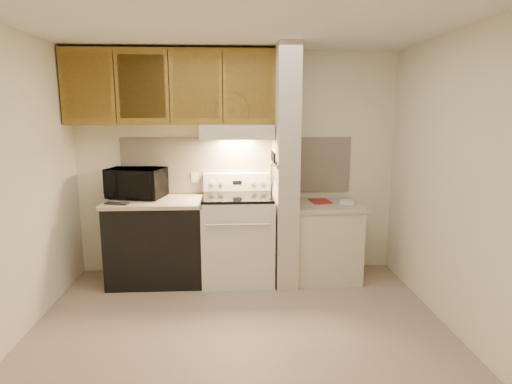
{
  "coord_description": "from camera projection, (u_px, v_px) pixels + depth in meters",
  "views": [
    {
      "loc": [
        -0.05,
        -3.35,
        1.85
      ],
      "look_at": [
        0.18,
        0.75,
        1.06
      ],
      "focal_mm": 30.0,
      "sensor_mm": 36.0,
      "label": 1
    }
  ],
  "objects": [
    {
      "name": "oven_handle",
      "position": [
        238.0,
        225.0,
        4.28
      ],
      "size": [
        0.65,
        0.02,
        0.02
      ],
      "primitive_type": "cylinder",
      "rotation": [
        0.0,
        1.57,
        0.0
      ],
      "color": "silver",
      "rests_on": "range_body"
    },
    {
      "name": "dishwasher_front",
      "position": [
        157.0,
        242.0,
        4.65
      ],
      "size": [
        1.0,
        0.63,
        0.87
      ],
      "primitive_type": "cube",
      "color": "black",
      "rests_on": "floor"
    },
    {
      "name": "knife_blade_d",
      "position": [
        272.0,
        170.0,
        4.58
      ],
      "size": [
        0.01,
        0.04,
        0.16
      ],
      "primitive_type": "cube",
      "color": "silver",
      "rests_on": "knife_strip"
    },
    {
      "name": "pillar_trim",
      "position": [
        274.0,
        163.0,
        4.54
      ],
      "size": [
        0.01,
        0.7,
        0.04
      ],
      "primitive_type": "cube",
      "color": "olive",
      "rests_on": "partition_pillar"
    },
    {
      "name": "cab_door_c",
      "position": [
        196.0,
        87.0,
        4.36
      ],
      "size": [
        0.46,
        0.01,
        0.63
      ],
      "primitive_type": "cube",
      "color": "olive",
      "rests_on": "upper_cabinets"
    },
    {
      "name": "range_knob_right_inner",
      "position": [
        253.0,
        182.0,
        4.81
      ],
      "size": [
        0.05,
        0.02,
        0.05
      ],
      "primitive_type": "cylinder",
      "rotation": [
        1.57,
        0.0,
        0.0
      ],
      "color": "silver",
      "rests_on": "range_backguard"
    },
    {
      "name": "knife_handle_b",
      "position": [
        274.0,
        158.0,
        4.4
      ],
      "size": [
        0.02,
        0.02,
        0.1
      ],
      "primitive_type": "cylinder",
      "color": "black",
      "rests_on": "knife_strip"
    },
    {
      "name": "outlet",
      "position": [
        195.0,
        177.0,
        4.85
      ],
      "size": [
        0.08,
        0.01,
        0.12
      ],
      "primitive_type": "cube",
      "color": "beige",
      "rests_on": "backsplash"
    },
    {
      "name": "wall_left",
      "position": [
        6.0,
        189.0,
        3.3
      ],
      "size": [
        0.02,
        3.0,
        2.5
      ],
      "primitive_type": "cube",
      "color": "white",
      "rests_on": "floor"
    },
    {
      "name": "white_box",
      "position": [
        347.0,
        202.0,
        4.63
      ],
      "size": [
        0.18,
        0.15,
        0.04
      ],
      "primitive_type": "cube",
      "rotation": [
        0.0,
        0.0,
        -0.35
      ],
      "color": "white",
      "rests_on": "right_countertop"
    },
    {
      "name": "partition_pillar",
      "position": [
        285.0,
        167.0,
        4.55
      ],
      "size": [
        0.22,
        0.7,
        2.5
      ],
      "primitive_type": "cube",
      "color": "beige",
      "rests_on": "floor"
    },
    {
      "name": "backsplash",
      "position": [
        237.0,
        165.0,
        4.86
      ],
      "size": [
        2.6,
        0.02,
        0.63
      ],
      "primitive_type": "cube",
      "color": "white",
      "rests_on": "wall_back"
    },
    {
      "name": "knife_handle_a",
      "position": [
        275.0,
        158.0,
        4.32
      ],
      "size": [
        0.02,
        0.02,
        0.1
      ],
      "primitive_type": "cylinder",
      "color": "black",
      "rests_on": "knife_strip"
    },
    {
      "name": "knife_handle_e",
      "position": [
        272.0,
        155.0,
        4.64
      ],
      "size": [
        0.02,
        0.02,
        0.1
      ],
      "primitive_type": "cylinder",
      "color": "black",
      "rests_on": "knife_strip"
    },
    {
      "name": "knife_blade_c",
      "position": [
        273.0,
        173.0,
        4.52
      ],
      "size": [
        0.01,
        0.04,
        0.2
      ],
      "primitive_type": "cube",
      "color": "silver",
      "rests_on": "knife_strip"
    },
    {
      "name": "cab_door_d",
      "position": [
        249.0,
        87.0,
        4.39
      ],
      "size": [
        0.46,
        0.01,
        0.63
      ],
      "primitive_type": "cube",
      "color": "olive",
      "rests_on": "upper_cabinets"
    },
    {
      "name": "range_display",
      "position": [
        237.0,
        182.0,
        4.81
      ],
      "size": [
        0.1,
        0.01,
        0.04
      ],
      "primitive_type": "cube",
      "color": "black",
      "rests_on": "range_backguard"
    },
    {
      "name": "knife_handle_d",
      "position": [
        273.0,
        156.0,
        4.55
      ],
      "size": [
        0.02,
        0.02,
        0.1
      ],
      "primitive_type": "cylinder",
      "color": "black",
      "rests_on": "knife_strip"
    },
    {
      "name": "upper_cabinets",
      "position": [
        171.0,
        88.0,
        4.51
      ],
      "size": [
        2.18,
        0.33,
        0.77
      ],
      "primitive_type": "cube",
      "color": "olive",
      "rests_on": "wall_back"
    },
    {
      "name": "teal_jar",
      "position": [
        163.0,
        192.0,
        4.77
      ],
      "size": [
        0.09,
        0.09,
        0.09
      ],
      "primitive_type": "cylinder",
      "rotation": [
        0.0,
        0.0,
        -0.08
      ],
      "color": "#2B676A",
      "rests_on": "left_countertop"
    },
    {
      "name": "cooktop",
      "position": [
        238.0,
        197.0,
        4.59
      ],
      "size": [
        0.74,
        0.64,
        0.03
      ],
      "primitive_type": "cube",
      "color": "black",
      "rests_on": "range_body"
    },
    {
      "name": "range_hood",
      "position": [
        237.0,
        132.0,
        4.58
      ],
      "size": [
        0.78,
        0.44,
        0.15
      ],
      "primitive_type": "cube",
      "color": "beige",
      "rests_on": "upper_cabinets"
    },
    {
      "name": "cab_door_a",
      "position": [
        87.0,
        86.0,
        4.3
      ],
      "size": [
        0.46,
        0.01,
        0.63
      ],
      "primitive_type": "cube",
      "color": "olive",
      "rests_on": "upper_cabinets"
    },
    {
      "name": "knife_blade_a",
      "position": [
        274.0,
        173.0,
        4.36
      ],
      "size": [
        0.01,
        0.03,
        0.16
      ],
      "primitive_type": "cube",
      "color": "silver",
      "rests_on": "knife_strip"
    },
    {
      "name": "oven_mitt",
      "position": [
        271.0,
        174.0,
        4.73
      ],
      "size": [
        0.03,
        0.1,
        0.24
      ],
      "primitive_type": "cube",
      "color": "slate",
      "rests_on": "partition_pillar"
    },
    {
      "name": "right_countertop",
      "position": [
        327.0,
        205.0,
        4.66
      ],
      "size": [
        0.74,
        0.64,
        0.04
      ],
      "primitive_type": "cube",
      "color": "beige",
      "rests_on": "right_cab_base"
    },
    {
      "name": "wall_back",
      "position": [
        237.0,
        164.0,
        4.87
      ],
      "size": [
        3.6,
        2.5,
        0.02
      ],
      "primitive_type": "cube",
      "rotation": [
        1.57,
        0.0,
        0.0
      ],
      "color": "white",
      "rests_on": "floor"
    },
    {
      "name": "microwave",
      "position": [
        136.0,
        183.0,
        4.65
      ],
      "size": [
        0.66,
        0.52,
        0.32
      ],
      "primitive_type": "imported",
      "rotation": [
        0.0,
        0.0,
        -0.23
      ],
      "color": "black",
      "rests_on": "left_countertop"
    },
    {
      "name": "cab_gap_c",
      "position": [
        223.0,
        87.0,
        4.38
      ],
      "size": [
        0.01,
        0.01,
        0.73
      ],
      "primitive_type": "cube",
      "color": "black",
      "rests_on": "upper_cabinets"
    },
    {
      "name": "left_countertop",
      "position": [
        155.0,
        202.0,
        4.56
      ],
      "size": [
        1.04,
        0.67,
        0.04
      ],
      "primitive_type": "cube",
      "color": "beige",
      "rests_on": "dishwasher_front"
    },
    {
      "name": "range_knob_left_inner",
      "position": [
        221.0,
        183.0,
        4.8
      ],
      "size": [
        0.05,
        0.02,
        0.05
      ],
      "primitive_type": "cylinder",
      "rotation": [
        1.57,
        0.0,
        0.0
      ],
      "color": "silver",
      "rests_on": "range_backguard"
    },
    {
      "name": "hood_lip",
      "position": [
        237.0,
        137.0,
        4.39
      ],
      "size": [
        0.78,
        0.04,
        0.06
      ],
      "primitive_type": "cube",
      "color": "beige",
      "rests_on": "range_hood"
    },
    {
      "name": "range_knob_left_outer",
      "position": [
        212.0,
        183.0,
        4.79
      ],
      "size": [
        0.05,
        0.02,
        0.05
      ],
      "primitive_type": "cylinder",
      "rotation": [
        1.57,
        0.0,
        0.0
      ],
      "color": "silver",
      "rests_on": "range_backguard"
    },
    {
      "name": "knife_blade_b",
      "position": [
        274.0,
        173.0,
        4.43
      ],
      "size": [
        0.01,
        0.04,
        0.18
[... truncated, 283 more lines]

